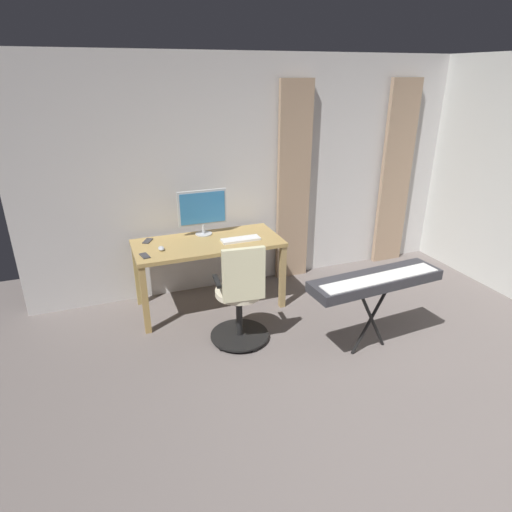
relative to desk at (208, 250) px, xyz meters
name	(u,v)px	position (x,y,z in m)	size (l,w,h in m)	color
ground_plane	(442,492)	(-0.71, 2.76, -0.66)	(8.48, 8.48, 0.00)	#69605D
back_room_partition	(254,175)	(-0.71, -0.50, 0.63)	(5.14, 0.10, 2.58)	silver
curtain_left_panel	(396,175)	(-2.59, -0.39, 0.50)	(0.42, 0.06, 2.32)	tan
curtain_right_panel	(294,185)	(-1.16, -0.39, 0.50)	(0.40, 0.06, 2.32)	tan
desk	(208,250)	(0.00, 0.00, 0.00)	(1.52, 0.70, 0.75)	tan
office_chair	(241,299)	(-0.08, 0.80, -0.19)	(0.56, 0.56, 1.02)	black
computer_monitor	(203,209)	(-0.02, -0.23, 0.37)	(0.53, 0.18, 0.49)	#B7BCC1
computer_keyboard	(241,239)	(-0.33, 0.10, 0.11)	(0.41, 0.14, 0.02)	white
computer_mouse	(161,248)	(0.49, 0.07, 0.11)	(0.06, 0.10, 0.04)	#B7BCC1
cell_phone_face_up	(145,256)	(0.67, 0.17, 0.10)	(0.07, 0.14, 0.01)	#333338
cell_phone_by_monitor	(148,241)	(0.58, -0.22, 0.10)	(0.07, 0.14, 0.01)	#333338
piano_keyboard	(376,282)	(-1.14, 1.33, 0.04)	(1.24, 0.40, 0.77)	black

